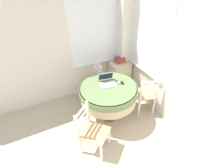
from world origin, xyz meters
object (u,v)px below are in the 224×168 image
cell_phone (122,83)px  corner_cabinet (120,75)px  dining_chair_near_back_window (93,81)px  round_dining_table (109,93)px  laptop (107,82)px  storage_box (120,60)px  book_on_cabinet (122,62)px  dining_chair_camera_near (92,131)px  dining_chair_near_right_window (145,95)px  computer_mouse (119,82)px

cell_phone → corner_cabinet: bearing=62.7°
dining_chair_near_back_window → corner_cabinet: (0.76, 0.06, -0.06)m
round_dining_table → laptop: bearing=79.5°
corner_cabinet → storage_box: storage_box is taller
cell_phone → storage_box: bearing=63.2°
storage_box → book_on_cabinet: 0.07m
dining_chair_camera_near → cell_phone: bearing=32.0°
dining_chair_near_right_window → corner_cabinet: dining_chair_near_right_window is taller
round_dining_table → corner_cabinet: (0.73, 0.85, -0.27)m
round_dining_table → dining_chair_near_back_window: (-0.03, 0.79, -0.20)m
corner_cabinet → round_dining_table: bearing=-130.7°
computer_mouse → corner_cabinet: size_ratio=0.11×
dining_chair_camera_near → book_on_cabinet: size_ratio=3.56×
dining_chair_near_back_window → dining_chair_near_right_window: same height
dining_chair_near_right_window → corner_cabinet: bearing=92.1°
dining_chair_near_back_window → storage_box: size_ratio=4.16×
round_dining_table → dining_chair_camera_near: size_ratio=1.25×
laptop → book_on_cabinet: (0.75, 0.74, -0.08)m
round_dining_table → cell_phone: cell_phone is taller
storage_box → book_on_cabinet: bearing=-25.5°
dining_chair_camera_near → corner_cabinet: size_ratio=1.22×
book_on_cabinet → cell_phone: bearing=-119.5°
corner_cabinet → dining_chair_near_back_window: bearing=-175.7°
laptop → dining_chair_near_right_window: (0.75, -0.27, -0.39)m
round_dining_table → storage_box: size_ratio=5.18×
round_dining_table → dining_chair_near_right_window: bearing=-13.0°
computer_mouse → corner_cabinet: 1.08m
dining_chair_camera_near → corner_cabinet: bearing=47.1°
dining_chair_near_back_window → dining_chair_camera_near: same height
dining_chair_near_right_window → book_on_cabinet: size_ratio=3.56×
dining_chair_near_back_window → dining_chair_near_right_window: size_ratio=1.00×
dining_chair_camera_near → book_on_cabinet: 1.94m
dining_chair_near_right_window → computer_mouse: bearing=161.9°
dining_chair_near_right_window → cell_phone: bearing=161.7°
laptop → cell_phone: laptop is taller
dining_chair_near_back_window → dining_chair_camera_near: size_ratio=1.00×
cell_phone → book_on_cabinet: cell_phone is taller
cell_phone → corner_cabinet: (0.45, 0.86, -0.42)m
cell_phone → corner_cabinet: cell_phone is taller
laptop → book_on_cabinet: bearing=44.6°
cell_phone → dining_chair_near_right_window: size_ratio=0.13×
storage_box → corner_cabinet: bearing=-51.8°
round_dining_table → book_on_cabinet: bearing=47.5°
laptop → dining_chair_near_back_window: bearing=94.1°
computer_mouse → book_on_cabinet: (0.54, 0.83, -0.06)m
laptop → dining_chair_camera_near: bearing=-132.2°
computer_mouse → cell_phone: (0.06, -0.02, -0.02)m
dining_chair_camera_near → storage_box: bearing=47.4°
dining_chair_near_right_window → corner_cabinet: (-0.04, 1.02, -0.06)m
corner_cabinet → dining_chair_camera_near: bearing=-132.9°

